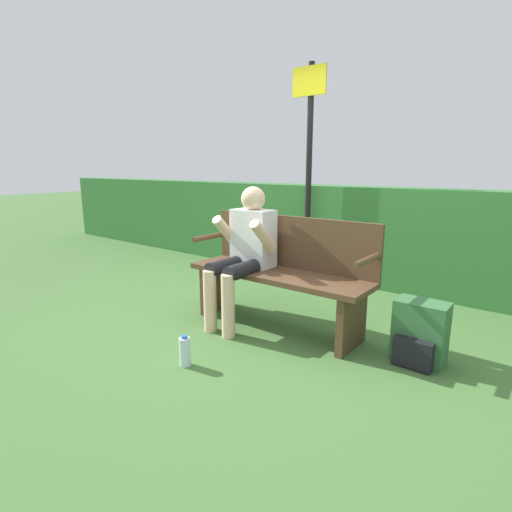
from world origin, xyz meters
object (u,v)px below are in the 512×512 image
(water_bottle, at_px, (185,351))
(signpost, at_px, (309,157))
(person_seated, at_px, (245,248))
(backpack, at_px, (419,334))
(park_bench, at_px, (281,271))

(water_bottle, relative_size, signpost, 0.09)
(water_bottle, bearing_deg, signpost, 101.20)
(person_seated, height_order, water_bottle, person_seated)
(backpack, bearing_deg, water_bottle, -140.00)
(backpack, bearing_deg, park_bench, -178.10)
(backpack, height_order, signpost, signpost)
(park_bench, bearing_deg, backpack, 1.90)
(signpost, bearing_deg, backpack, -37.86)
(person_seated, relative_size, signpost, 0.48)
(person_seated, bearing_deg, water_bottle, -78.18)
(park_bench, relative_size, water_bottle, 7.26)
(park_bench, xyz_separation_m, backpack, (1.17, 0.04, -0.28))
(park_bench, relative_size, backpack, 3.65)
(person_seated, height_order, signpost, signpost)
(water_bottle, height_order, signpost, signpost)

